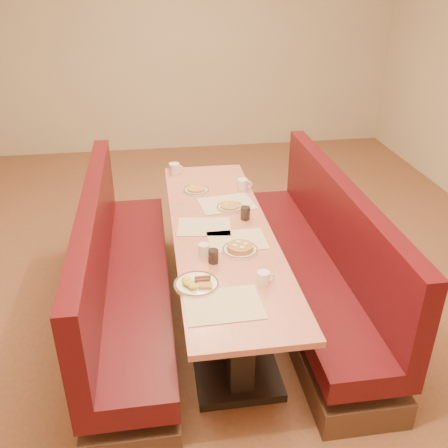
{
  "coord_description": "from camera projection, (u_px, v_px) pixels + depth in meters",
  "views": [
    {
      "loc": [
        -0.45,
        -3.09,
        2.44
      ],
      "look_at": [
        0.0,
        -0.1,
        0.85
      ],
      "focal_mm": 40.0,
      "sensor_mm": 36.0,
      "label": 1
    }
  ],
  "objects": [
    {
      "name": "coffee_mug_d",
      "position": [
        175.0,
        169.0,
        4.45
      ],
      "size": [
        0.13,
        0.09,
        0.1
      ],
      "rotation": [
        0.0,
        0.0,
        -0.26
      ],
      "color": "white",
      "rests_on": "diner_table"
    },
    {
      "name": "placemat_near_left",
      "position": [
        223.0,
        305.0,
        2.77
      ],
      "size": [
        0.44,
        0.33,
        0.0
      ],
      "primitive_type": "cube",
      "rotation": [
        0.0,
        0.0,
        0.02
      ],
      "color": "beige",
      "rests_on": "diner_table"
    },
    {
      "name": "extra_plate_far",
      "position": [
        196.0,
        190.0,
        4.14
      ],
      "size": [
        0.22,
        0.22,
        0.04
      ],
      "rotation": [
        0.0,
        0.0,
        0.1
      ],
      "color": "white",
      "rests_on": "diner_table"
    },
    {
      "name": "placemat_near_right",
      "position": [
        237.0,
        240.0,
        3.41
      ],
      "size": [
        0.4,
        0.3,
        0.0
      ],
      "primitive_type": "cube",
      "rotation": [
        0.0,
        0.0,
        0.01
      ],
      "color": "beige",
      "rests_on": "diner_table"
    },
    {
      "name": "booth_left",
      "position": [
        123.0,
        283.0,
        3.64
      ],
      "size": [
        0.55,
        2.5,
        1.05
      ],
      "color": "#4C3326",
      "rests_on": "ground"
    },
    {
      "name": "soda_tumbler_mid",
      "position": [
        245.0,
        213.0,
        3.68
      ],
      "size": [
        0.07,
        0.07,
        0.1
      ],
      "color": "black",
      "rests_on": "diner_table"
    },
    {
      "name": "coffee_mug_a",
      "position": [
        264.0,
        278.0,
        2.94
      ],
      "size": [
        0.11,
        0.08,
        0.08
      ],
      "rotation": [
        0.0,
        0.0,
        0.05
      ],
      "color": "white",
      "rests_on": "diner_table"
    },
    {
      "name": "placemat_far_right",
      "position": [
        227.0,
        203.0,
        3.93
      ],
      "size": [
        0.46,
        0.37,
        0.0
      ],
      "primitive_type": "cube",
      "rotation": [
        0.0,
        0.0,
        0.14
      ],
      "color": "beige",
      "rests_on": "diner_table"
    },
    {
      "name": "pancake_plate",
      "position": [
        240.0,
        249.0,
        3.28
      ],
      "size": [
        0.24,
        0.24,
        0.05
      ],
      "rotation": [
        0.0,
        0.0,
        -0.29
      ],
      "color": "white",
      "rests_on": "diner_table"
    },
    {
      "name": "booth_right",
      "position": [
        316.0,
        267.0,
        3.83
      ],
      "size": [
        0.55,
        2.5,
        1.05
      ],
      "color": "#4C3326",
      "rests_on": "ground"
    },
    {
      "name": "coffee_mug_c",
      "position": [
        243.0,
        184.0,
        4.15
      ],
      "size": [
        0.12,
        0.09,
        0.09
      ],
      "rotation": [
        0.0,
        0.0,
        -0.06
      ],
      "color": "white",
      "rests_on": "diner_table"
    },
    {
      "name": "ground",
      "position": [
        222.0,
        314.0,
        3.9
      ],
      "size": [
        8.0,
        8.0,
        0.0
      ],
      "primitive_type": "plane",
      "color": "#9E6647",
      "rests_on": "ground"
    },
    {
      "name": "eggs_plate",
      "position": [
        196.0,
        284.0,
        2.93
      ],
      "size": [
        0.27,
        0.27,
        0.05
      ],
      "rotation": [
        0.0,
        0.0,
        -0.16
      ],
      "color": "white",
      "rests_on": "diner_table"
    },
    {
      "name": "extra_plate_mid",
      "position": [
        230.0,
        207.0,
        3.85
      ],
      "size": [
        0.21,
        0.21,
        0.04
      ],
      "rotation": [
        0.0,
        0.0,
        -0.18
      ],
      "color": "white",
      "rests_on": "diner_table"
    },
    {
      "name": "soda_tumbler_near",
      "position": [
        213.0,
        256.0,
        3.15
      ],
      "size": [
        0.07,
        0.07,
        0.09
      ],
      "color": "black",
      "rests_on": "diner_table"
    },
    {
      "name": "diner_table",
      "position": [
        222.0,
        274.0,
        3.73
      ],
      "size": [
        0.7,
        2.5,
        0.75
      ],
      "color": "black",
      "rests_on": "ground"
    },
    {
      "name": "room_envelope",
      "position": [
        221.0,
        57.0,
        3.0
      ],
      "size": [
        6.04,
        8.04,
        2.82
      ],
      "color": "beige",
      "rests_on": "ground"
    },
    {
      "name": "placemat_far_left",
      "position": [
        204.0,
        227.0,
        3.58
      ],
      "size": [
        0.41,
        0.33,
        0.0
      ],
      "primitive_type": "cube",
      "rotation": [
        0.0,
        0.0,
        -0.14
      ],
      "color": "beige",
      "rests_on": "diner_table"
    },
    {
      "name": "coffee_mug_b",
      "position": [
        204.0,
        249.0,
        3.23
      ],
      "size": [
        0.1,
        0.07,
        0.08
      ],
      "rotation": [
        0.0,
        0.0,
        -0.25
      ],
      "color": "white",
      "rests_on": "diner_table"
    }
  ]
}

